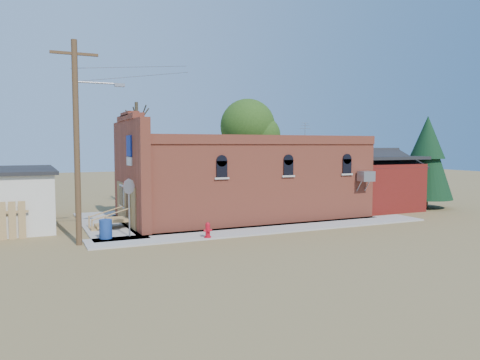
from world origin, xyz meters
name	(u,v)px	position (x,y,z in m)	size (l,w,h in m)	color
ground	(256,235)	(0.00, 0.00, 0.00)	(120.00, 120.00, 0.00)	olive
sidewalk_south	(274,229)	(1.50, 0.90, 0.04)	(19.00, 2.20, 0.08)	#9E9991
sidewalk_west	(106,224)	(-6.30, 6.00, 0.04)	(2.60, 10.00, 0.08)	#9E9991
brick_bar	(240,180)	(1.64, 5.49, 2.34)	(16.40, 7.97, 6.30)	#C4553C
red_shed	(367,176)	(11.50, 5.50, 2.27)	(5.40, 6.40, 4.30)	#5C150F
utility_pole	(78,138)	(-8.14, 1.20, 4.77)	(3.12, 0.26, 9.00)	#44341B
tree_bare_near	(137,124)	(-3.00, 13.00, 5.96)	(2.80, 2.80, 7.65)	#463C28
tree_leafy	(248,127)	(6.00, 13.50, 5.93)	(4.40, 4.40, 8.15)	#463C28
evergreen_tree	(427,156)	(15.50, 4.00, 3.71)	(3.60, 3.60, 6.50)	#463C28
fire_hydrant	(208,230)	(-2.53, 0.00, 0.44)	(0.41, 0.38, 0.73)	#B60A1A
stop_sign	(129,192)	(-5.85, 1.80, 2.22)	(0.64, 0.50, 2.78)	gray
trash_barrel	(106,229)	(-6.96, 1.77, 0.53)	(0.58, 0.58, 0.90)	navy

